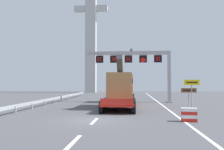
# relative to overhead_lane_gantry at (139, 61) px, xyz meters

# --- Properties ---
(ground) EXTENTS (112.00, 112.00, 0.00)m
(ground) POSITION_rel_overhead_lane_gantry_xyz_m (-3.64, -15.53, -5.52)
(ground) COLOR #4C4C51
(lane_markings) EXTENTS (0.20, 53.25, 0.01)m
(lane_markings) POSITION_rel_overhead_lane_gantry_xyz_m (-3.41, 3.80, -5.52)
(lane_markings) COLOR silver
(lane_markings) RESTS_ON ground
(edge_line_right) EXTENTS (0.20, 63.00, 0.01)m
(edge_line_right) POSITION_rel_overhead_lane_gantry_xyz_m (2.56, -3.53, -5.52)
(edge_line_right) COLOR silver
(edge_line_right) RESTS_ON ground
(overhead_lane_gantry) EXTENTS (11.39, 0.90, 7.13)m
(overhead_lane_gantry) POSITION_rel_overhead_lane_gantry_xyz_m (0.00, 0.00, 0.00)
(overhead_lane_gantry) COLOR #9EA0A5
(overhead_lane_gantry) RESTS_ON ground
(heavy_haul_truck_red) EXTENTS (3.02, 14.06, 5.30)m
(heavy_haul_truck_red) POSITION_rel_overhead_lane_gantry_xyz_m (-2.10, -4.65, -3.53)
(heavy_haul_truck_red) COLOR red
(heavy_haul_truck_red) RESTS_ON ground
(exit_sign_yellow) EXTENTS (1.48, 0.15, 2.88)m
(exit_sign_yellow) POSITION_rel_overhead_lane_gantry_xyz_m (4.94, -7.96, -3.34)
(exit_sign_yellow) COLOR #9EA0A5
(exit_sign_yellow) RESTS_ON ground
(tourist_info_sign_brown) EXTENTS (1.63, 0.15, 2.00)m
(tourist_info_sign_brown) POSITION_rel_overhead_lane_gantry_xyz_m (5.19, -5.68, -3.98)
(tourist_info_sign_brown) COLOR #9EA0A5
(tourist_info_sign_brown) RESTS_ON ground
(crash_barrier_striped) EXTENTS (1.06, 0.63, 0.90)m
(crash_barrier_striped) POSITION_rel_overhead_lane_gantry_xyz_m (2.88, -15.54, -5.07)
(crash_barrier_striped) COLOR red
(crash_barrier_striped) RESTS_ON ground
(guardrail_left) EXTENTS (0.13, 32.43, 0.76)m
(guardrail_left) POSITION_rel_overhead_lane_gantry_xyz_m (-10.64, -1.31, -4.96)
(guardrail_left) COLOR #999EA3
(guardrail_left) RESTS_ON ground
(bridge_pylon_distant) EXTENTS (9.00, 2.00, 36.41)m
(bridge_pylon_distant) POSITION_rel_overhead_lane_gantry_xyz_m (-11.91, 30.39, 13.07)
(bridge_pylon_distant) COLOR #B7B7B2
(bridge_pylon_distant) RESTS_ON ground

